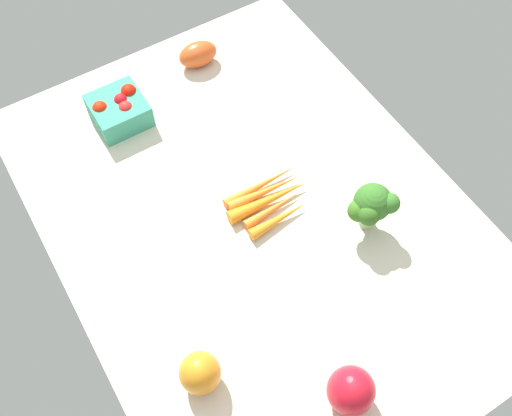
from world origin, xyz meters
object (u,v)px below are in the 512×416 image
Objects in this scene: bell_pepper_orange at (200,373)px; carrot_bunch at (269,200)px; broccoli_head at (372,206)px; bell_pepper_red at (351,391)px; berry_basket at (119,109)px; roma_tomato at (198,54)px.

carrot_bunch is at bearing 129.71° from bell_pepper_orange.
broccoli_head reaches higher than bell_pepper_orange.
bell_pepper_red is 0.86× the size of berry_basket.
broccoli_head is at bearing 137.50° from bell_pepper_red.
carrot_bunch is 20.23cm from broccoli_head.
carrot_bunch is at bearing 85.40° from roma_tomato.
bell_pepper_orange is at bearing 65.96° from roma_tomato.
broccoli_head is (-9.32, 41.34, 3.05)cm from bell_pepper_orange.
berry_basket is (-58.25, 12.45, -1.14)cm from bell_pepper_orange.
broccoli_head is 1.26× the size of roma_tomato.
bell_pepper_red is at bearing -13.50° from carrot_bunch.
roma_tomato reaches higher than carrot_bunch.
bell_pepper_red is 80.61cm from roma_tomato.
broccoli_head is 55.22cm from roma_tomato.
bell_pepper_orange is at bearing -128.59° from bell_pepper_red.
bell_pepper_red is at bearing -42.50° from broccoli_head.
berry_basket is (-73.36, -6.50, -1.58)cm from bell_pepper_red.
bell_pepper_red is (38.53, -9.25, 3.54)cm from carrot_bunch.
broccoli_head is (-24.44, 22.39, 2.61)cm from bell_pepper_red.
broccoli_head is 1.02× the size of berry_basket.
roma_tomato is 22.89cm from berry_basket.
broccoli_head reaches higher than carrot_bunch.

